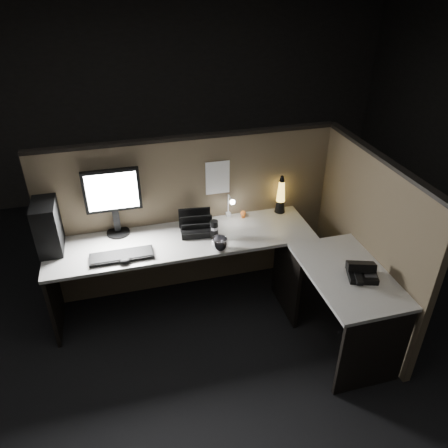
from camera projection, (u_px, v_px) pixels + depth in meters
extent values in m
plane|color=black|center=(217.00, 346.00, 3.69)|extent=(6.00, 6.00, 0.00)
plane|color=#282623|center=(157.00, 94.00, 5.45)|extent=(6.00, 0.00, 6.00)
cube|color=brown|center=(192.00, 216.00, 4.06)|extent=(2.66, 0.06, 1.50)
cube|color=brown|center=(366.00, 243.00, 3.67)|extent=(0.06, 1.66, 1.50)
cube|color=beige|center=(182.00, 240.00, 3.77)|extent=(2.30, 0.60, 0.03)
cube|color=beige|center=(348.00, 274.00, 3.37)|extent=(0.60, 1.00, 0.03)
cube|color=black|center=(54.00, 295.00, 3.72)|extent=(0.03, 0.55, 0.70)
cube|color=black|center=(373.00, 354.00, 3.16)|extent=(0.55, 0.03, 0.70)
cube|color=black|center=(286.00, 278.00, 3.91)|extent=(0.03, 0.55, 0.70)
cube|color=black|center=(48.00, 224.00, 3.56)|extent=(0.19, 0.41, 0.43)
cylinder|color=black|center=(118.00, 233.00, 3.84)|extent=(0.20, 0.20, 0.02)
cube|color=black|center=(116.00, 220.00, 3.79)|extent=(0.06, 0.05, 0.22)
cube|color=black|center=(112.00, 191.00, 3.64)|extent=(0.47, 0.04, 0.38)
cube|color=white|center=(112.00, 192.00, 3.62)|extent=(0.41, 0.01, 0.32)
cube|color=black|center=(122.00, 256.00, 3.53)|extent=(0.51, 0.17, 0.02)
ellipsoid|color=black|center=(125.00, 261.00, 3.46)|extent=(0.10, 0.08, 0.04)
cube|color=white|center=(228.00, 214.00, 4.10)|extent=(0.04, 0.05, 0.03)
cylinder|color=white|center=(228.00, 204.00, 4.04)|extent=(0.01, 0.01, 0.19)
cylinder|color=white|center=(230.00, 198.00, 3.94)|extent=(0.01, 0.13, 0.01)
sphere|color=white|center=(232.00, 202.00, 3.88)|extent=(0.05, 0.05, 0.05)
cube|color=black|center=(197.00, 229.00, 3.85)|extent=(0.31, 0.28, 0.06)
cube|color=black|center=(198.00, 227.00, 3.79)|extent=(0.28, 0.05, 0.10)
cube|color=black|center=(194.00, 215.00, 3.87)|extent=(0.28, 0.05, 0.19)
cone|color=black|center=(280.00, 206.00, 4.14)|extent=(0.10, 0.10, 0.12)
cone|color=yellow|center=(281.00, 191.00, 4.06)|extent=(0.08, 0.08, 0.20)
sphere|color=#826013|center=(281.00, 197.00, 4.09)|extent=(0.04, 0.04, 0.04)
sphere|color=#826013|center=(281.00, 190.00, 4.05)|extent=(0.03, 0.03, 0.03)
cone|color=black|center=(282.00, 179.00, 3.99)|extent=(0.05, 0.05, 0.05)
cylinder|color=black|center=(214.00, 229.00, 3.74)|extent=(0.07, 0.07, 0.17)
imported|color=silver|center=(220.00, 244.00, 3.60)|extent=(0.18, 0.18, 0.11)
sphere|color=orange|center=(243.00, 213.00, 4.05)|extent=(0.05, 0.05, 0.05)
cube|color=white|center=(218.00, 178.00, 3.89)|extent=(0.22, 0.00, 0.31)
cube|color=black|center=(362.00, 275.00, 3.30)|extent=(0.26, 0.24, 0.05)
cube|color=black|center=(361.00, 267.00, 3.30)|extent=(0.24, 0.19, 0.10)
cube|color=black|center=(358.00, 277.00, 3.23)|extent=(0.09, 0.16, 0.03)
cube|color=#3F3F42|center=(370.00, 274.00, 3.27)|extent=(0.12, 0.12, 0.00)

